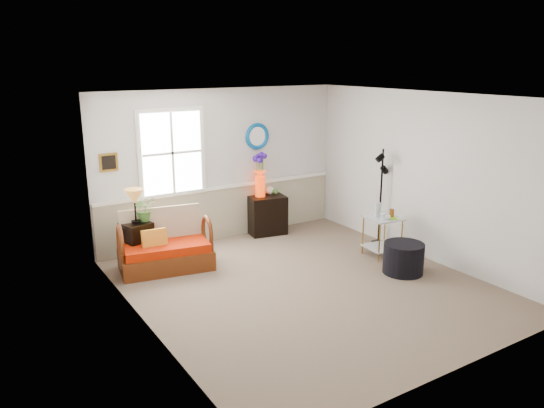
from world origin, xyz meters
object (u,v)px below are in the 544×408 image
side_table (382,237)px  cabinet (267,215)px  lamp_stand (137,245)px  loveseat (165,241)px  ottoman (403,258)px  floor_lamp (381,197)px

side_table → cabinet: bearing=116.1°
cabinet → lamp_stand: bearing=-162.8°
lamp_stand → cabinet: (2.49, 0.29, 0.00)m
cabinet → side_table: 2.17m
loveseat → ottoman: bearing=-24.8°
cabinet → ottoman: cabinet is taller
floor_lamp → ottoman: (-0.60, -1.16, -0.59)m
loveseat → floor_lamp: (3.50, -0.87, 0.38)m
lamp_stand → loveseat: bearing=-44.0°
floor_lamp → side_table: bearing=-119.3°
cabinet → floor_lamp: floor_lamp is taller
ottoman → cabinet: bearing=105.4°
loveseat → ottoman: 3.55m
cabinet → ottoman: bearing=-64.0°
side_table → ottoman: 0.73m
loveseat → cabinet: size_ratio=1.94×
floor_lamp → ottoman: 1.43m
loveseat → floor_lamp: 3.63m
side_table → floor_lamp: (0.38, 0.47, 0.50)m
cabinet → ottoman: 2.74m
loveseat → side_table: bearing=-13.0°
loveseat → cabinet: (2.17, 0.60, -0.09)m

